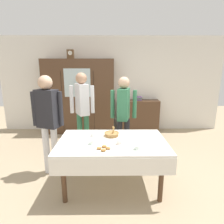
% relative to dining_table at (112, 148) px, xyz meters
% --- Properties ---
extents(ground_plane, '(12.00, 12.00, 0.00)m').
position_rel_dining_table_xyz_m(ground_plane, '(0.00, 0.23, -0.66)').
color(ground_plane, tan).
rests_on(ground_plane, ground).
extents(back_wall, '(6.40, 0.10, 2.70)m').
position_rel_dining_table_xyz_m(back_wall, '(0.00, 2.88, 0.69)').
color(back_wall, silver).
rests_on(back_wall, ground).
extents(dining_table, '(1.62, 1.01, 0.77)m').
position_rel_dining_table_xyz_m(dining_table, '(0.00, 0.00, 0.00)').
color(dining_table, '#4C3321').
rests_on(dining_table, ground).
extents(wall_cabinet, '(1.94, 0.46, 2.07)m').
position_rel_dining_table_xyz_m(wall_cabinet, '(-0.90, 2.59, 0.37)').
color(wall_cabinet, '#4C3321').
rests_on(wall_cabinet, ground).
extents(mantel_clock, '(0.18, 0.11, 0.24)m').
position_rel_dining_table_xyz_m(mantel_clock, '(-1.09, 2.59, 1.52)').
color(mantel_clock, brown).
rests_on(mantel_clock, wall_cabinet).
extents(bookshelf_low, '(1.15, 0.35, 0.93)m').
position_rel_dining_table_xyz_m(bookshelf_low, '(0.80, 2.64, -0.20)').
color(bookshelf_low, '#4C3321').
rests_on(bookshelf_low, ground).
extents(book_stack, '(0.17, 0.19, 0.11)m').
position_rel_dining_table_xyz_m(book_stack, '(0.80, 2.64, 0.32)').
color(book_stack, '#664C7A').
rests_on(book_stack, bookshelf_low).
extents(tea_cup_near_left, '(0.13, 0.13, 0.06)m').
position_rel_dining_table_xyz_m(tea_cup_near_left, '(-0.30, -0.10, 0.13)').
color(tea_cup_near_left, silver).
rests_on(tea_cup_near_left, dining_table).
extents(tea_cup_near_right, '(0.13, 0.13, 0.06)m').
position_rel_dining_table_xyz_m(tea_cup_near_right, '(0.10, -0.10, 0.13)').
color(tea_cup_near_right, white).
rests_on(tea_cup_near_right, dining_table).
extents(tea_cup_mid_right, '(0.13, 0.13, 0.06)m').
position_rel_dining_table_xyz_m(tea_cup_mid_right, '(-0.30, 0.23, 0.13)').
color(tea_cup_mid_right, white).
rests_on(tea_cup_mid_right, dining_table).
extents(tea_cup_far_left, '(0.13, 0.13, 0.06)m').
position_rel_dining_table_xyz_m(tea_cup_far_left, '(0.33, -0.28, 0.13)').
color(tea_cup_far_left, silver).
rests_on(tea_cup_far_left, dining_table).
extents(bread_basket, '(0.24, 0.24, 0.16)m').
position_rel_dining_table_xyz_m(bread_basket, '(-0.01, 0.23, 0.14)').
color(bread_basket, '#9E7542').
rests_on(bread_basket, dining_table).
extents(pastry_plate, '(0.28, 0.28, 0.05)m').
position_rel_dining_table_xyz_m(pastry_plate, '(-0.12, -0.29, 0.12)').
color(pastry_plate, white).
rests_on(pastry_plate, dining_table).
extents(spoon_back_edge, '(0.12, 0.02, 0.01)m').
position_rel_dining_table_xyz_m(spoon_back_edge, '(0.36, 0.37, 0.11)').
color(spoon_back_edge, silver).
rests_on(spoon_back_edge, dining_table).
extents(spoon_near_right, '(0.12, 0.02, 0.01)m').
position_rel_dining_table_xyz_m(spoon_near_right, '(-0.60, 0.21, 0.11)').
color(spoon_near_right, silver).
rests_on(spoon_near_right, dining_table).
extents(person_behind_table_right, '(0.52, 0.41, 1.75)m').
position_rel_dining_table_xyz_m(person_behind_table_right, '(-0.63, 1.28, 0.41)').
color(person_behind_table_right, '#33704C').
rests_on(person_behind_table_right, ground).
extents(person_near_right_end, '(0.52, 0.40, 1.67)m').
position_rel_dining_table_xyz_m(person_near_right_end, '(0.24, 1.01, 0.36)').
color(person_near_right_end, '#232328').
rests_on(person_near_right_end, ground).
extents(person_beside_shelf, '(0.52, 0.31, 1.73)m').
position_rel_dining_table_xyz_m(person_beside_shelf, '(-1.08, 0.44, 0.40)').
color(person_beside_shelf, silver).
rests_on(person_beside_shelf, ground).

